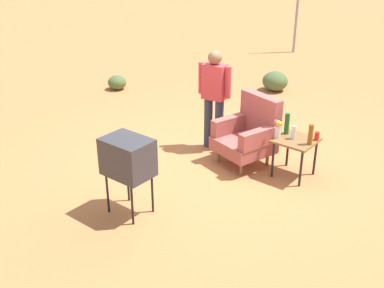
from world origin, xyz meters
TOP-DOWN VIEW (x-y plane):
  - ground_plane at (0.00, 0.00)m, footprint 60.00×60.00m
  - armchair at (0.28, 0.22)m, footprint 0.94×0.96m
  - side_table at (1.04, 0.26)m, footprint 0.56×0.56m
  - tv_on_stand at (-0.11, -1.93)m, footprint 0.60×0.46m
  - person_standing at (-0.46, 0.30)m, footprint 0.56×0.27m
  - road_sign at (-2.56, 7.10)m, footprint 0.33×0.33m
  - bottle_wine_green at (0.83, 0.36)m, footprint 0.07×0.07m
  - soda_can_red at (1.28, 0.43)m, footprint 0.07×0.07m
  - bottle_tall_amber at (1.27, 0.23)m, footprint 0.07×0.07m
  - bottle_short_clear at (1.00, 0.26)m, footprint 0.06×0.06m
  - flower_vase at (0.80, 0.14)m, footprint 0.15×0.10m
  - shrub_near at (-4.00, 1.42)m, footprint 0.42×0.42m
  - shrub_lone at (-1.18, 3.59)m, footprint 0.57×0.57m

SIDE VIEW (x-z plane):
  - ground_plane at x=0.00m, z-range 0.00..0.00m
  - shrub_near at x=-4.00m, z-range 0.00..0.32m
  - shrub_lone at x=-1.18m, z-range 0.00..0.44m
  - armchair at x=0.28m, z-range -0.03..1.03m
  - side_table at x=1.04m, z-range 0.21..0.80m
  - soda_can_red at x=1.28m, z-range 0.59..0.71m
  - bottle_short_clear at x=1.00m, z-range 0.59..0.79m
  - flower_vase at x=0.80m, z-range 0.60..0.87m
  - bottle_tall_amber at x=1.27m, z-range 0.59..0.89m
  - bottle_wine_green at x=0.83m, z-range 0.59..0.91m
  - tv_on_stand at x=-0.11m, z-range 0.27..1.30m
  - person_standing at x=-0.46m, z-range 0.12..1.76m
  - road_sign at x=-2.56m, z-range 0.16..2.60m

